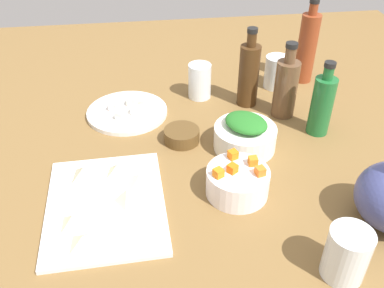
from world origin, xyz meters
TOP-DOWN VIEW (x-y plane):
  - tabletop at (0.00, 0.00)cm, footprint 190.00×190.00cm
  - cutting_board at (12.42, -19.43)cm, footprint 30.88×24.63cm
  - plate_tofu at (-22.99, -14.72)cm, footprint 21.76×21.76cm
  - bowl_greens at (-3.73, 13.30)cm, footprint 14.91×14.91cm
  - bowl_carrots at (11.92, 7.98)cm, footprint 13.17×13.17cm
  - bowl_small_side at (-8.46, -1.43)cm, footprint 8.80×8.80cm
  - bottle_0 at (-24.30, 18.86)cm, footprint 5.56×5.56cm
  - bottle_1 at (-36.05, 39.37)cm, footprint 5.59×5.59cm
  - bottle_2 at (-8.01, 33.37)cm, footprint 5.47×5.47cm
  - bottle_3 at (-17.36, 27.15)cm, footprint 6.11×6.11cm
  - drinking_glass_0 at (-32.92, 29.76)cm, footprint 7.03×7.03cm
  - drinking_glass_1 at (34.35, 21.41)cm, footprint 7.38×7.38cm
  - drinking_glass_2 at (-30.00, 6.25)cm, footprint 6.51×6.51cm
  - carrot_cube_0 at (13.54, 12.04)cm, footprint 2.21×2.21cm
  - carrot_cube_1 at (11.97, 6.67)cm, footprint 2.51×2.51cm
  - carrot_cube_2 at (12.95, 3.59)cm, footprint 2.44×2.44cm
  - carrot_cube_3 at (7.45, 7.75)cm, footprint 2.33×2.33cm
  - carrot_cube_4 at (10.15, 11.41)cm, footprint 1.83×1.83cm
  - chopped_greens_mound at (-3.73, 13.30)cm, footprint 13.75×13.29cm
  - tofu_cube_0 at (-23.65, -18.25)cm, footprint 2.92×2.92cm
  - tofu_cube_1 at (-20.95, -12.40)cm, footprint 2.82×2.82cm
  - tofu_cube_2 at (-25.71, -13.40)cm, footprint 2.77×2.77cm
  - tofu_cube_3 at (-18.74, -16.33)cm, footprint 3.03×3.03cm
  - tofu_cube_4 at (-24.20, -10.02)cm, footprint 2.95×2.95cm
  - dumpling_0 at (3.61, -16.83)cm, footprint 6.87×6.93cm
  - dumpling_1 at (22.72, -23.02)cm, footprint 6.79×6.79cm
  - dumpling_2 at (3.99, -23.95)cm, footprint 7.89×7.79cm
  - dumpling_3 at (12.40, -14.93)cm, footprint 4.97×4.93cm
  - dumpling_4 at (7.15, -12.24)cm, footprint 7.89×7.78cm
  - dumpling_5 at (17.42, -25.19)cm, footprint 6.72×6.69cm

SIDE VIEW (x-z plane):
  - tabletop at x=0.00cm, z-range 0.00..3.00cm
  - cutting_board at x=12.42cm, z-range 3.00..4.00cm
  - plate_tofu at x=-22.99cm, z-range 3.00..4.20cm
  - bowl_small_side at x=-8.46cm, z-range 3.00..6.31cm
  - dumpling_1 at x=22.72cm, z-range 4.00..6.01cm
  - dumpling_4 at x=7.15cm, z-range 4.00..6.24cm
  - dumpling_5 at x=17.42cm, z-range 4.00..6.32cm
  - tofu_cube_0 at x=-23.65cm, z-range 4.20..6.40cm
  - tofu_cube_1 at x=-20.95cm, z-range 4.20..6.40cm
  - tofu_cube_2 at x=-25.71cm, z-range 4.20..6.40cm
  - tofu_cube_3 at x=-18.74cm, z-range 4.20..6.40cm
  - tofu_cube_4 at x=-24.20cm, z-range 4.20..6.40cm
  - dumpling_0 at x=3.61cm, z-range 4.00..6.77cm
  - dumpling_2 at x=3.99cm, z-range 4.00..7.09cm
  - dumpling_3 at x=12.40cm, z-range 4.00..7.19cm
  - bowl_greens at x=-3.73cm, z-range 3.00..8.76cm
  - bowl_carrots at x=11.92cm, z-range 3.00..8.94cm
  - drinking_glass_0 at x=-32.92cm, z-range 3.00..12.61cm
  - drinking_glass_1 at x=34.35cm, z-range 3.00..12.92cm
  - drinking_glass_2 at x=-30.00cm, z-range 3.00..13.02cm
  - carrot_cube_0 at x=13.54cm, z-range 8.94..10.74cm
  - carrot_cube_1 at x=11.97cm, z-range 8.94..10.74cm
  - carrot_cube_2 at x=12.95cm, z-range 8.94..10.74cm
  - carrot_cube_3 at x=7.45cm, z-range 8.94..10.74cm
  - carrot_cube_4 at x=10.15cm, z-range 8.94..10.74cm
  - chopped_greens_mound at x=-3.73cm, z-range 8.76..11.67cm
  - bottle_2 at x=-8.01cm, z-range 1.42..20.73cm
  - bottle_3 at x=-17.36cm, z-range 1.10..21.60cm
  - bottle_0 at x=-24.30cm, z-range 1.19..23.27cm
  - bottle_1 at x=-36.05cm, z-range 1.31..26.38cm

